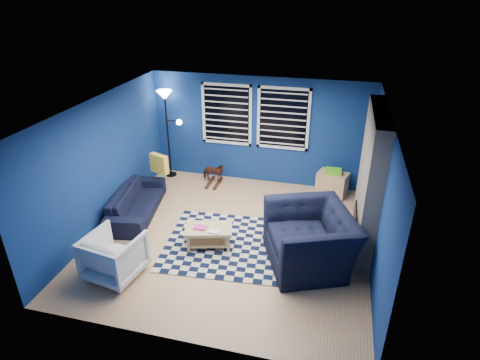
% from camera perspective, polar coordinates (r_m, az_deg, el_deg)
% --- Properties ---
extents(floor, '(5.00, 5.00, 0.00)m').
position_cam_1_polar(floor, '(7.65, -1.31, -8.16)').
color(floor, tan).
rests_on(floor, ground).
extents(ceiling, '(5.00, 5.00, 0.00)m').
position_cam_1_polar(ceiling, '(6.55, -1.54, 10.10)').
color(ceiling, white).
rests_on(ceiling, wall_back).
extents(wall_back, '(5.00, 0.00, 5.00)m').
position_cam_1_polar(wall_back, '(9.25, 2.70, 6.95)').
color(wall_back, navy).
rests_on(wall_back, floor).
extents(wall_left, '(0.00, 5.00, 5.00)m').
position_cam_1_polar(wall_left, '(7.99, -19.00, 2.17)').
color(wall_left, navy).
rests_on(wall_left, floor).
extents(wall_right, '(0.00, 5.00, 5.00)m').
position_cam_1_polar(wall_right, '(6.85, 19.21, -2.01)').
color(wall_right, navy).
rests_on(wall_right, floor).
extents(fireplace, '(0.65, 2.00, 2.50)m').
position_cam_1_polar(fireplace, '(7.30, 17.83, -0.43)').
color(fireplace, gray).
rests_on(fireplace, floor).
extents(window_left, '(1.17, 0.06, 1.42)m').
position_cam_1_polar(window_left, '(9.27, -1.91, 9.29)').
color(window_left, black).
rests_on(window_left, wall_back).
extents(window_right, '(1.17, 0.06, 1.42)m').
position_cam_1_polar(window_right, '(9.02, 6.16, 8.65)').
color(window_right, black).
rests_on(window_right, wall_back).
extents(tv, '(0.07, 1.00, 0.58)m').
position_cam_1_polar(tv, '(8.61, 18.24, 5.13)').
color(tv, black).
rests_on(tv, wall_right).
extents(rug, '(2.65, 2.19, 0.02)m').
position_cam_1_polar(rug, '(7.45, -0.79, -9.15)').
color(rug, black).
rests_on(rug, floor).
extents(sofa, '(2.03, 1.07, 0.56)m').
position_cam_1_polar(sofa, '(8.49, -14.51, -3.04)').
color(sofa, black).
rests_on(sofa, floor).
extents(armchair_big, '(1.88, 1.77, 0.97)m').
position_cam_1_polar(armchair_big, '(6.87, 9.89, -8.18)').
color(armchair_big, black).
rests_on(armchair_big, floor).
extents(armchair_bent, '(0.94, 0.96, 0.77)m').
position_cam_1_polar(armchair_bent, '(6.87, -17.45, -10.20)').
color(armchair_bent, gray).
rests_on(armchair_bent, floor).
extents(rocking_horse, '(0.27, 0.55, 0.46)m').
position_cam_1_polar(rocking_horse, '(9.43, -3.78, 1.04)').
color(rocking_horse, '#4D2E18').
rests_on(rocking_horse, floor).
extents(coffee_table, '(0.93, 0.68, 0.42)m').
position_cam_1_polar(coffee_table, '(7.28, -4.50, -7.50)').
color(coffee_table, tan).
rests_on(coffee_table, rug).
extents(cabinet, '(0.73, 0.59, 0.62)m').
position_cam_1_polar(cabinet, '(9.19, 12.98, -0.49)').
color(cabinet, tan).
rests_on(cabinet, floor).
extents(floor_lamp, '(0.58, 0.35, 2.12)m').
position_cam_1_polar(floor_lamp, '(9.50, -10.43, 10.14)').
color(floor_lamp, black).
rests_on(floor_lamp, floor).
extents(throw_pillow, '(0.46, 0.28, 0.42)m').
position_cam_1_polar(throw_pillow, '(8.91, -11.43, 2.30)').
color(throw_pillow, yellow).
rests_on(throw_pillow, sofa).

